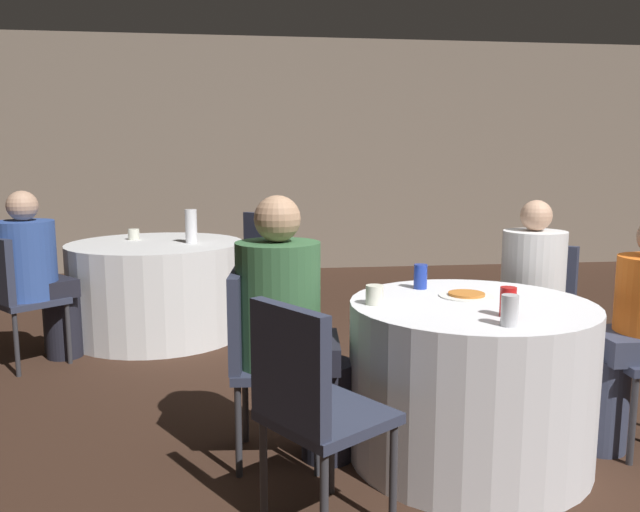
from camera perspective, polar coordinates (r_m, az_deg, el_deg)
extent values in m
plane|color=#382319|center=(3.14, 14.27, -17.12)|extent=(16.00, 16.00, 0.00)
cube|color=gray|center=(7.80, 0.76, 9.14)|extent=(16.00, 0.06, 2.80)
cylinder|color=silver|center=(2.98, 13.48, -10.96)|extent=(1.10, 1.10, 0.73)
cylinder|color=white|center=(5.03, -14.63, -2.89)|extent=(1.34, 1.34, 0.73)
cube|color=#2D3347|center=(3.75, 18.69, -5.95)|extent=(0.57, 0.57, 0.04)
cube|color=#2D3347|center=(3.87, 19.66, -2.06)|extent=(0.31, 0.30, 0.42)
cylinder|color=#333338|center=(3.61, 20.29, -10.36)|extent=(0.03, 0.03, 0.41)
cylinder|color=#333338|center=(3.71, 15.17, -9.60)|extent=(0.03, 0.03, 0.41)
cylinder|color=#333338|center=(3.92, 21.68, -8.90)|extent=(0.03, 0.03, 0.41)
cylinder|color=#333338|center=(4.01, 16.93, -8.26)|extent=(0.03, 0.03, 0.41)
cube|color=#2D3347|center=(2.34, 0.74, -14.44)|extent=(0.56, 0.56, 0.04)
cube|color=#2D3347|center=(2.15, -2.86, -10.05)|extent=(0.25, 0.34, 0.42)
cylinder|color=#333338|center=(2.66, 1.02, -16.89)|extent=(0.03, 0.03, 0.41)
cylinder|color=#333338|center=(2.44, 6.71, -19.39)|extent=(0.03, 0.03, 0.41)
cylinder|color=#333338|center=(2.47, -5.18, -19.09)|extent=(0.03, 0.03, 0.41)
cylinder|color=#333338|center=(2.23, 0.38, -22.24)|extent=(0.03, 0.03, 0.41)
cube|color=#2D3347|center=(2.86, -3.78, -10.08)|extent=(0.44, 0.44, 0.04)
cube|color=#2D3347|center=(2.81, -7.52, -5.61)|extent=(0.09, 0.38, 0.42)
cylinder|color=#333338|center=(3.10, -0.40, -13.02)|extent=(0.03, 0.03, 0.41)
cylinder|color=#333338|center=(2.79, -0.22, -15.63)|extent=(0.03, 0.03, 0.41)
cylinder|color=#333338|center=(3.11, -6.84, -13.01)|extent=(0.03, 0.03, 0.41)
cylinder|color=#333338|center=(2.80, -7.47, -15.59)|extent=(0.03, 0.03, 0.41)
cylinder|color=#333338|center=(3.19, 26.68, -13.31)|extent=(0.03, 0.03, 0.41)
cylinder|color=#333338|center=(3.46, 23.60, -11.38)|extent=(0.03, 0.03, 0.41)
cube|color=#2D3347|center=(4.55, -25.05, -3.74)|extent=(0.56, 0.56, 0.04)
cylinder|color=#333338|center=(4.82, -23.83, -5.77)|extent=(0.03, 0.03, 0.41)
cylinder|color=#333338|center=(4.52, -22.01, -6.59)|extent=(0.03, 0.03, 0.41)
cylinder|color=#333338|center=(4.39, -26.00, -7.31)|extent=(0.03, 0.03, 0.41)
cube|color=#2D3347|center=(5.66, -6.71, -0.64)|extent=(0.57, 0.57, 0.04)
cube|color=#2D3347|center=(5.75, -5.49, 1.85)|extent=(0.30, 0.30, 0.42)
cylinder|color=#333338|center=(5.46, -6.65, -3.40)|extent=(0.03, 0.03, 0.41)
cylinder|color=#333338|center=(5.70, -9.09, -2.94)|extent=(0.03, 0.03, 0.41)
cylinder|color=#333338|center=(5.70, -4.25, -2.84)|extent=(0.03, 0.03, 0.41)
cylinder|color=#333338|center=(5.93, -6.69, -2.42)|extent=(0.03, 0.03, 0.41)
cylinder|color=black|center=(4.69, -22.41, -5.83)|extent=(0.24, 0.24, 0.45)
cube|color=black|center=(4.58, -23.85, -2.69)|extent=(0.48, 0.48, 0.12)
cylinder|color=#33519E|center=(4.50, -25.28, -0.32)|extent=(0.38, 0.38, 0.51)
sphere|color=tan|center=(4.47, -25.58, 4.16)|extent=(0.20, 0.20, 0.20)
cylinder|color=#33384C|center=(3.30, 24.33, -12.10)|extent=(0.24, 0.24, 0.45)
cube|color=#33384C|center=(3.27, 26.32, -7.30)|extent=(0.33, 0.32, 0.12)
cylinder|color=black|center=(2.93, 0.69, -13.89)|extent=(0.24, 0.24, 0.45)
cube|color=black|center=(2.84, -1.55, -8.74)|extent=(0.35, 0.39, 0.12)
cylinder|color=#38663D|center=(2.78, -3.84, -4.34)|extent=(0.38, 0.38, 0.55)
sphere|color=tan|center=(2.72, -3.92, 3.42)|extent=(0.20, 0.20, 0.20)
cylinder|color=#282828|center=(3.60, 17.45, -9.91)|extent=(0.24, 0.24, 0.45)
cube|color=#282828|center=(3.63, 18.22, -5.27)|extent=(0.46, 0.46, 0.12)
cylinder|color=white|center=(3.69, 18.90, -1.79)|extent=(0.35, 0.35, 0.51)
sphere|color=tan|center=(3.64, 19.17, 3.51)|extent=(0.17, 0.17, 0.17)
cylinder|color=white|center=(3.00, 13.25, -3.57)|extent=(0.26, 0.26, 0.01)
cylinder|color=orange|center=(3.00, 13.25, -3.40)|extent=(0.17, 0.17, 0.01)
cylinder|color=#1E38A5|center=(3.12, 9.17, -1.86)|extent=(0.07, 0.07, 0.12)
cylinder|color=red|center=(2.65, 16.81, -4.04)|extent=(0.07, 0.07, 0.12)
cylinder|color=silver|center=(2.51, 16.95, -4.79)|extent=(0.07, 0.07, 0.12)
cylinder|color=silver|center=(2.76, 5.01, -3.56)|extent=(0.08, 0.08, 0.09)
cylinder|color=white|center=(4.86, -11.70, 2.68)|extent=(0.09, 0.09, 0.26)
cylinder|color=silver|center=(5.18, -16.67, 1.91)|extent=(0.09, 0.09, 0.09)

